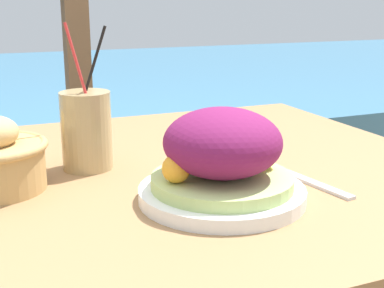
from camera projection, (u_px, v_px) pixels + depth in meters
name	position (u px, v px, depth m)	size (l,w,h in m)	color
patio_table	(174.00, 223.00, 0.95)	(0.98, 0.87, 0.72)	#997047
railing_fence	(77.00, 55.00, 1.62)	(2.80, 0.08, 1.13)	brown
sea_backdrop	(17.00, 107.00, 4.00)	(12.00, 4.00, 0.43)	teal
salad_plate	(222.00, 161.00, 0.76)	(0.24, 0.24, 0.14)	white
drink_glass	(86.00, 130.00, 0.91)	(0.09, 0.09, 0.25)	tan
fork	(309.00, 181.00, 0.85)	(0.04, 0.18, 0.00)	silver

